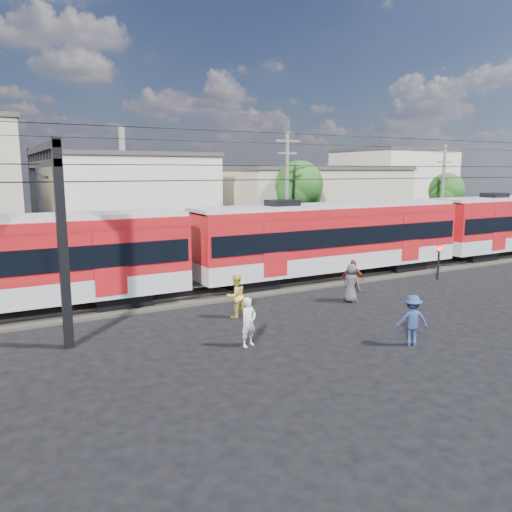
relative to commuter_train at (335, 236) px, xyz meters
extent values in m
plane|color=black|center=(-4.70, -8.00, -2.40)|extent=(120.00, 120.00, 0.00)
cube|color=#2D2823|center=(-4.70, 0.00, -2.34)|extent=(70.00, 3.40, 0.12)
cube|color=#59544C|center=(-4.70, -0.75, -2.22)|extent=(70.00, 0.12, 0.12)
cube|color=#59544C|center=(-4.70, 0.75, -2.22)|extent=(70.00, 0.12, 0.12)
cube|color=black|center=(-11.89, 0.00, -2.05)|extent=(2.40, 2.20, 0.70)
cube|color=black|center=(-5.33, 0.00, -2.05)|extent=(2.40, 2.20, 0.70)
cube|color=black|center=(4.91, 0.00, -2.05)|extent=(2.40, 2.20, 0.70)
cube|color=#9EA1A5|center=(-0.21, 0.00, -1.25)|extent=(16.00, 3.00, 0.90)
cube|color=maroon|center=(-0.21, 0.00, 0.40)|extent=(16.00, 3.00, 2.40)
cube|color=black|center=(-0.21, 0.00, 0.15)|extent=(15.68, 3.08, 0.95)
cube|color=#9EA1A5|center=(-0.21, 0.00, 1.65)|extent=(16.00, 2.60, 0.25)
cube|color=black|center=(11.47, 0.00, -2.05)|extent=(2.40, 2.20, 0.70)
cube|color=black|center=(-14.70, -4.50, 1.10)|extent=(0.30, 0.30, 7.00)
cube|color=black|center=(-14.70, 4.50, 1.10)|extent=(0.30, 0.30, 7.00)
cube|color=black|center=(-14.70, 0.00, 4.40)|extent=(0.25, 9.30, 0.25)
cube|color=black|center=(-14.70, 0.00, 3.80)|extent=(0.25, 9.30, 0.25)
cylinder|color=black|center=(-4.70, -0.70, 3.10)|extent=(70.00, 0.03, 0.03)
cylinder|color=black|center=(-4.70, 0.70, 3.10)|extent=(70.00, 0.03, 0.03)
cylinder|color=black|center=(-4.70, -0.70, 3.80)|extent=(70.00, 0.03, 0.03)
cylinder|color=black|center=(-4.70, 0.70, 3.80)|extent=(70.00, 0.03, 0.03)
cylinder|color=black|center=(-4.70, -3.50, 5.10)|extent=(70.00, 0.03, 0.03)
cylinder|color=black|center=(-4.70, 3.50, 5.10)|extent=(70.00, 0.03, 0.03)
cube|color=beige|center=(-6.70, 19.00, 1.10)|extent=(12.00, 12.00, 7.00)
cube|color=#3F3D3A|center=(-6.70, 19.00, 4.75)|extent=(12.24, 12.24, 0.30)
cube|color=tan|center=(9.30, 16.00, 0.60)|extent=(16.00, 10.00, 6.00)
cube|color=#3F3D3A|center=(9.30, 16.00, 3.75)|extent=(16.32, 10.20, 0.30)
cube|color=beige|center=(23.30, 20.00, 1.60)|extent=(10.00, 10.00, 8.00)
cube|color=#3F3D3A|center=(23.30, 20.00, 5.75)|extent=(10.20, 10.20, 0.30)
cylinder|color=slate|center=(1.30, 7.00, 1.85)|extent=(0.24, 0.24, 8.50)
cube|color=slate|center=(1.30, 7.00, 5.50)|extent=(1.80, 0.12, 0.12)
cube|color=slate|center=(1.30, 7.00, 4.70)|extent=(1.40, 0.12, 0.12)
cylinder|color=slate|center=(15.30, 6.00, 1.60)|extent=(0.24, 0.24, 8.00)
cube|color=slate|center=(15.30, 6.00, 5.00)|extent=(1.80, 0.12, 0.12)
cube|color=slate|center=(15.30, 6.00, 4.20)|extent=(1.40, 0.12, 0.12)
cylinder|color=#382619|center=(4.30, 10.00, -0.44)|extent=(0.36, 0.36, 3.92)
sphere|color=#1E4E16|center=(4.30, 10.00, 2.50)|extent=(3.64, 3.64, 3.64)
sphere|color=#1E4E16|center=(4.90, 10.30, 1.80)|extent=(2.80, 2.80, 2.80)
cylinder|color=#382619|center=(19.30, 9.00, -0.72)|extent=(0.36, 0.36, 3.36)
sphere|color=#1E4E16|center=(19.30, 9.00, 1.80)|extent=(3.12, 3.12, 3.12)
sphere|color=#1E4E16|center=(19.90, 9.30, 1.20)|extent=(2.40, 2.40, 2.40)
imported|color=silver|center=(-9.27, -7.33, -1.55)|extent=(0.72, 0.57, 1.71)
imported|color=gold|center=(-8.12, -4.05, -1.51)|extent=(0.95, 0.79, 1.79)
imported|color=navy|center=(-4.30, -9.93, -1.52)|extent=(1.31, 1.08, 1.77)
imported|color=maroon|center=(-2.14, -4.16, -1.45)|extent=(1.12, 1.11, 1.90)
imported|color=#444448|center=(-2.43, -4.45, -1.52)|extent=(0.80, 1.00, 1.77)
imported|color=#B9BCC1|center=(18.60, 4.05, -1.72)|extent=(4.28, 2.45, 1.37)
cylinder|color=black|center=(4.86, -3.02, -1.51)|extent=(0.12, 0.12, 1.78)
sphere|color=#FF140C|center=(4.86, -3.02, -0.67)|extent=(0.28, 0.28, 0.28)
cube|color=black|center=(4.86, -3.02, -0.67)|extent=(0.25, 0.06, 0.35)
camera|label=1|loc=(-16.95, -21.79, 3.55)|focal=35.00mm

